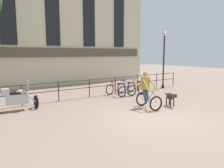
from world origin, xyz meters
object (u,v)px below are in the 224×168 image
at_px(parked_motorcycle, 17,98).
at_px(parked_bicycle_mid_left, 126,89).
at_px(parked_bicycle_mid_right, 136,88).
at_px(dog, 171,97).
at_px(cyclist_with_bike, 147,92).
at_px(parked_bicycle_near_lamp, 116,90).
at_px(street_lamp, 164,57).

distance_m(parked_motorcycle, parked_bicycle_mid_left, 6.41).
bearing_deg(parked_bicycle_mid_right, dog, 75.75).
relative_size(cyclist_with_bike, parked_bicycle_near_lamp, 1.43).
bearing_deg(parked_bicycle_mid_left, cyclist_with_bike, 69.44).
height_order(parked_bicycle_mid_left, parked_bicycle_mid_right, same).
relative_size(parked_motorcycle, parked_bicycle_mid_right, 1.59).
bearing_deg(parked_bicycle_mid_right, parked_bicycle_near_lamp, 0.70).
distance_m(dog, parked_bicycle_near_lamp, 3.63).
xyz_separation_m(parked_motorcycle, parked_bicycle_mid_right, (7.23, 0.13, -0.20)).
distance_m(dog, parked_bicycle_mid_left, 3.56).
bearing_deg(street_lamp, cyclist_with_bike, -145.36).
relative_size(parked_bicycle_mid_left, street_lamp, 0.28).
relative_size(parked_bicycle_near_lamp, street_lamp, 0.29).
distance_m(cyclist_with_bike, parked_motorcycle, 5.93).
distance_m(dog, parked_bicycle_mid_right, 3.68).
height_order(parked_motorcycle, parked_bicycle_near_lamp, parked_motorcycle).
distance_m(parked_motorcycle, street_lamp, 10.33).
height_order(cyclist_with_bike, dog, cyclist_with_bike).
bearing_deg(cyclist_with_bike, parked_bicycle_mid_left, 76.94).
height_order(parked_motorcycle, street_lamp, street_lamp).
relative_size(dog, parked_bicycle_mid_right, 0.80).
bearing_deg(parked_bicycle_near_lamp, parked_motorcycle, -6.45).
distance_m(parked_bicycle_near_lamp, street_lamp, 4.99).
xyz_separation_m(parked_motorcycle, parked_bicycle_near_lamp, (5.58, 0.13, -0.20)).
bearing_deg(dog, parked_motorcycle, 163.70).
bearing_deg(cyclist_with_bike, street_lamp, 43.96).
height_order(parked_motorcycle, parked_bicycle_mid_right, parked_motorcycle).
relative_size(cyclist_with_bike, dog, 1.89).
bearing_deg(dog, street_lamp, 57.82).
distance_m(cyclist_with_bike, parked_bicycle_near_lamp, 3.14).
bearing_deg(parked_bicycle_mid_left, parked_bicycle_mid_right, -178.19).
xyz_separation_m(cyclist_with_bike, street_lamp, (5.04, 3.48, 1.52)).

